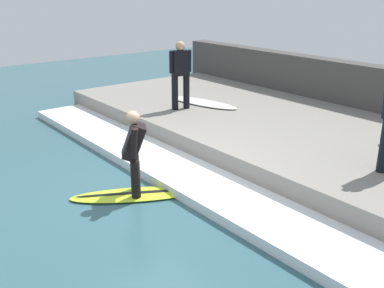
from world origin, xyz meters
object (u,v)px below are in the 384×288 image
object	(u,v)px
surfer_waiting_far	(180,71)
surfer_riding	(134,149)
surfboard_riding	(136,194)
surfboard_waiting_far	(203,102)

from	to	relation	value
surfer_waiting_far	surfer_riding	bearing A→B (deg)	-138.42
surfboard_riding	surfer_riding	world-z (taller)	surfer_riding
surfer_riding	surfboard_waiting_far	bearing A→B (deg)	35.57
surfboard_waiting_far	surfer_waiting_far	bearing A→B (deg)	-177.23
surfboard_riding	surfer_riding	size ratio (longest dim) A/B	1.53
surfboard_riding	surfer_waiting_far	bearing A→B (deg)	41.58
surfboard_riding	surfboard_waiting_far	bearing A→B (deg)	35.57
surfer_riding	surfboard_waiting_far	world-z (taller)	surfer_riding
surfer_riding	surfer_waiting_far	size ratio (longest dim) A/B	0.88
surfer_riding	surfer_waiting_far	xyz separation A→B (m)	(2.75, 2.44, 0.54)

